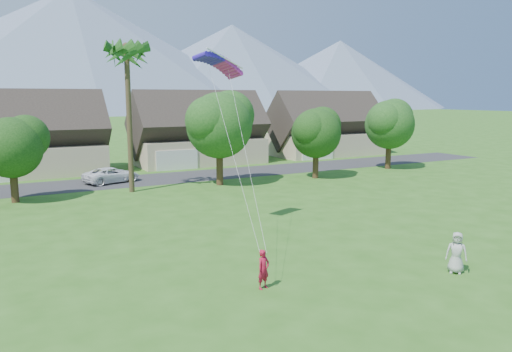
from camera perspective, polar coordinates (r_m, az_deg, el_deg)
ground at (r=20.05m, az=14.28°, el=-14.84°), size 500.00×500.00×0.00m
street at (r=49.62m, az=-13.36°, el=-0.50°), size 90.00×7.00×0.01m
kite_flyer at (r=21.34m, az=0.86°, el=-10.61°), size 0.71×0.57×1.69m
watcher at (r=24.85m, az=21.94°, el=-8.13°), size 1.08×1.12×1.93m
parked_car at (r=48.93m, az=-16.19°, el=0.12°), size 5.76×3.96×1.46m
mountain_ridge at (r=275.08m, az=-24.27°, el=12.66°), size 540.00×240.00×70.00m
houses_row at (r=57.99m, az=-15.37°, el=4.20°), size 72.75×8.19×8.86m
tree_row at (r=42.91m, az=-12.92°, el=4.63°), size 62.27×6.67×8.45m
fan_palm at (r=43.30m, az=-14.59°, el=13.77°), size 3.00×3.00×13.80m
parafoil_kite at (r=29.77m, az=-4.29°, el=12.90°), size 3.49×1.51×0.50m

